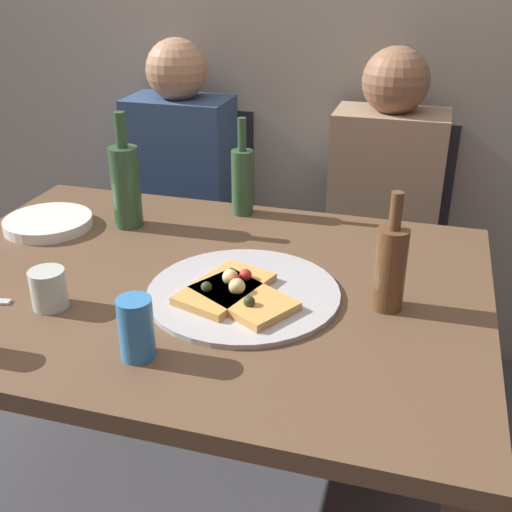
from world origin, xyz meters
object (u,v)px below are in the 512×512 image
plate_stack (48,223)px  beer_bottle (126,184)px  pizza_tray (243,293)px  guest_in_beanie (381,218)px  pizza_slice_extra (226,287)px  tumbler_far (49,289)px  chair_left (191,214)px  wine_bottle (390,266)px  chair_right (382,236)px  guest_in_sweater (173,196)px  water_bottle (242,179)px  pizza_slice_last (243,296)px  dining_table (197,308)px  soda_can (136,328)px

plate_stack → beer_bottle: bearing=20.6°
pizza_tray → guest_in_beanie: bearing=73.7°
pizza_slice_extra → tumbler_far: tumbler_far is taller
pizza_tray → chair_left: (-0.50, 0.93, -0.23)m
wine_bottle → beer_bottle: beer_bottle is taller
chair_right → guest_in_sweater: guest_in_sweater is taller
beer_bottle → guest_in_beanie: bearing=37.1°
wine_bottle → beer_bottle: size_ratio=0.83×
pizza_tray → water_bottle: size_ratio=1.53×
pizza_slice_extra → guest_in_sweater: size_ratio=0.21×
tumbler_far → wine_bottle: bearing=15.9°
wine_bottle → chair_left: size_ratio=0.29×
guest_in_sweater → guest_in_beanie: (0.73, 0.00, 0.00)m
pizza_slice_last → chair_left: (-0.52, 0.98, -0.25)m
pizza_slice_last → dining_table: bearing=148.1°
pizza_tray → soda_can: soda_can is taller
tumbler_far → chair_left: 1.13m
pizza_slice_last → beer_bottle: 0.56m
beer_bottle → guest_in_sweater: guest_in_sweater is taller
water_bottle → tumbler_far: 0.67m
tumbler_far → chair_right: chair_right is taller
beer_bottle → dining_table: bearing=-40.3°
guest_in_beanie → pizza_slice_last: bearing=75.3°
chair_right → guest_in_beanie: bearing=90.0°
dining_table → guest_in_beanie: 0.82m
soda_can → beer_bottle: bearing=118.0°
guest_in_sweater → guest_in_beanie: bearing=-180.0°
dining_table → tumbler_far: bearing=-140.8°
plate_stack → tumbler_far: bearing=-56.7°
pizza_slice_last → chair_right: (0.22, 0.98, -0.25)m
guest_in_sweater → pizza_tray: bearing=122.9°
beer_bottle → water_bottle: size_ratio=1.13×
pizza_tray → guest_in_beanie: (0.23, 0.78, -0.10)m
pizza_slice_last → beer_bottle: (-0.43, 0.33, 0.10)m
pizza_tray → water_bottle: bearing=107.5°
pizza_slice_last → guest_in_sweater: bearing=122.0°
wine_bottle → beer_bottle: 0.77m
dining_table → soda_can: soda_can is taller
tumbler_far → guest_in_beanie: guest_in_beanie is taller
chair_right → guest_in_beanie: 0.20m
pizza_slice_last → beer_bottle: size_ratio=0.81×
pizza_slice_extra → chair_left: size_ratio=0.28×
pizza_slice_extra → guest_in_sweater: bearing=120.5°
pizza_slice_last → chair_right: bearing=77.5°
tumbler_far → guest_in_sweater: (-0.12, 0.94, -0.14)m
guest_in_sweater → chair_right: bearing=-168.3°
tumbler_far → guest_in_sweater: guest_in_sweater is taller
beer_bottle → chair_right: beer_bottle is taller
beer_bottle → guest_in_sweater: (-0.08, 0.49, -0.22)m
pizza_tray → pizza_slice_last: 0.05m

